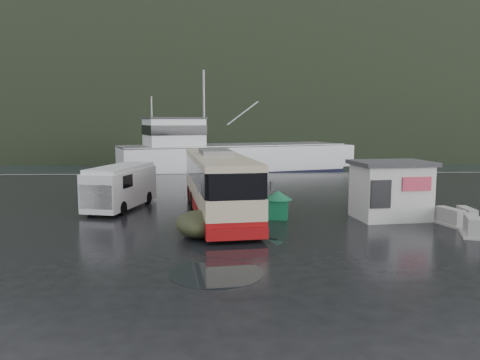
{
  "coord_description": "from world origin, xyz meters",
  "views": [
    {
      "loc": [
        -0.62,
        -21.16,
        4.64
      ],
      "look_at": [
        0.44,
        2.09,
        1.7
      ],
      "focal_mm": 35.0,
      "sensor_mm": 36.0,
      "label": 1
    }
  ],
  "objects_px": {
    "dome_tent": "(199,236)",
    "jersey_barrier_c": "(472,236)",
    "jersey_barrier_a": "(449,225)",
    "jersey_barrier_b": "(466,223)",
    "ticket_kiosk": "(389,218)",
    "waste_bin_left": "(238,222)",
    "waste_bin_right": "(278,218)",
    "white_van": "(122,208)",
    "fishing_trawler": "(233,164)",
    "coach_bus": "(218,215)"
  },
  "relations": [
    {
      "from": "dome_tent",
      "to": "jersey_barrier_c",
      "type": "height_order",
      "value": "dome_tent"
    },
    {
      "from": "jersey_barrier_a",
      "to": "jersey_barrier_b",
      "type": "bearing_deg",
      "value": 19.04
    },
    {
      "from": "jersey_barrier_a",
      "to": "jersey_barrier_c",
      "type": "xyz_separation_m",
      "value": [
        -0.08,
        -2.01,
        0.0
      ]
    },
    {
      "from": "dome_tent",
      "to": "ticket_kiosk",
      "type": "relative_size",
      "value": 0.73
    },
    {
      "from": "waste_bin_left",
      "to": "jersey_barrier_c",
      "type": "xyz_separation_m",
      "value": [
        9.4,
        -2.99,
        0.0
      ]
    },
    {
      "from": "ticket_kiosk",
      "to": "jersey_barrier_a",
      "type": "height_order",
      "value": "ticket_kiosk"
    },
    {
      "from": "waste_bin_right",
      "to": "jersey_barrier_c",
      "type": "distance_m",
      "value": 8.35
    },
    {
      "from": "waste_bin_left",
      "to": "ticket_kiosk",
      "type": "distance_m",
      "value": 7.3
    },
    {
      "from": "waste_bin_right",
      "to": "white_van",
      "type": "bearing_deg",
      "value": 159.66
    },
    {
      "from": "jersey_barrier_b",
      "to": "jersey_barrier_c",
      "type": "relative_size",
      "value": 0.88
    },
    {
      "from": "dome_tent",
      "to": "jersey_barrier_b",
      "type": "xyz_separation_m",
      "value": [
        12.15,
        1.88,
        0.0
      ]
    },
    {
      "from": "ticket_kiosk",
      "to": "fishing_trawler",
      "type": "xyz_separation_m",
      "value": [
        -6.58,
        28.93,
        0.0
      ]
    },
    {
      "from": "jersey_barrier_a",
      "to": "fishing_trawler",
      "type": "bearing_deg",
      "value": 106.1
    },
    {
      "from": "ticket_kiosk",
      "to": "fishing_trawler",
      "type": "height_order",
      "value": "fishing_trawler"
    },
    {
      "from": "dome_tent",
      "to": "fishing_trawler",
      "type": "relative_size",
      "value": 0.09
    },
    {
      "from": "waste_bin_right",
      "to": "fishing_trawler",
      "type": "xyz_separation_m",
      "value": [
        -1.23,
        28.69,
        0.0
      ]
    },
    {
      "from": "waste_bin_left",
      "to": "fishing_trawler",
      "type": "bearing_deg",
      "value": 88.62
    },
    {
      "from": "coach_bus",
      "to": "jersey_barrier_b",
      "type": "height_order",
      "value": "coach_bus"
    },
    {
      "from": "coach_bus",
      "to": "waste_bin_right",
      "type": "bearing_deg",
      "value": -24.88
    },
    {
      "from": "jersey_barrier_a",
      "to": "fishing_trawler",
      "type": "xyz_separation_m",
      "value": [
        -8.78,
        30.42,
        0.0
      ]
    },
    {
      "from": "white_van",
      "to": "jersey_barrier_a",
      "type": "distance_m",
      "value": 16.27
    },
    {
      "from": "coach_bus",
      "to": "dome_tent",
      "type": "distance_m",
      "value": 4.25
    },
    {
      "from": "dome_tent",
      "to": "jersey_barrier_c",
      "type": "bearing_deg",
      "value": -2.37
    },
    {
      "from": "white_van",
      "to": "jersey_barrier_c",
      "type": "bearing_deg",
      "value": -9.3
    },
    {
      "from": "ticket_kiosk",
      "to": "waste_bin_right",
      "type": "bearing_deg",
      "value": 170.99
    },
    {
      "from": "waste_bin_right",
      "to": "dome_tent",
      "type": "distance_m",
      "value": 4.91
    },
    {
      "from": "coach_bus",
      "to": "waste_bin_right",
      "type": "height_order",
      "value": "coach_bus"
    },
    {
      "from": "coach_bus",
      "to": "white_van",
      "type": "relative_size",
      "value": 2.06
    },
    {
      "from": "coach_bus",
      "to": "jersey_barrier_c",
      "type": "height_order",
      "value": "coach_bus"
    },
    {
      "from": "coach_bus",
      "to": "dome_tent",
      "type": "bearing_deg",
      "value": -108.16
    },
    {
      "from": "waste_bin_left",
      "to": "coach_bus",
      "type": "bearing_deg",
      "value": 118.98
    },
    {
      "from": "waste_bin_left",
      "to": "waste_bin_right",
      "type": "distance_m",
      "value": 2.08
    },
    {
      "from": "waste_bin_right",
      "to": "ticket_kiosk",
      "type": "xyz_separation_m",
      "value": [
        5.34,
        -0.24,
        0.0
      ]
    },
    {
      "from": "waste_bin_right",
      "to": "jersey_barrier_c",
      "type": "bearing_deg",
      "value": -26.61
    },
    {
      "from": "waste_bin_left",
      "to": "dome_tent",
      "type": "height_order",
      "value": "waste_bin_left"
    },
    {
      "from": "waste_bin_left",
      "to": "jersey_barrier_a",
      "type": "relative_size",
      "value": 0.97
    },
    {
      "from": "dome_tent",
      "to": "waste_bin_left",
      "type": "bearing_deg",
      "value": 55.94
    },
    {
      "from": "jersey_barrier_c",
      "to": "coach_bus",
      "type": "bearing_deg",
      "value": 155.79
    },
    {
      "from": "jersey_barrier_b",
      "to": "fishing_trawler",
      "type": "relative_size",
      "value": 0.05
    },
    {
      "from": "ticket_kiosk",
      "to": "jersey_barrier_a",
      "type": "distance_m",
      "value": 2.66
    },
    {
      "from": "waste_bin_left",
      "to": "waste_bin_right",
      "type": "xyz_separation_m",
      "value": [
        1.94,
        0.75,
        0.0
      ]
    },
    {
      "from": "waste_bin_left",
      "to": "dome_tent",
      "type": "relative_size",
      "value": 0.57
    },
    {
      "from": "white_van",
      "to": "jersey_barrier_b",
      "type": "xyz_separation_m",
      "value": [
        16.53,
        -4.37,
        0.0
      ]
    },
    {
      "from": "jersey_barrier_c",
      "to": "fishing_trawler",
      "type": "bearing_deg",
      "value": 105.01
    },
    {
      "from": "white_van",
      "to": "coach_bus",
      "type": "bearing_deg",
      "value": -7.74
    },
    {
      "from": "white_van",
      "to": "dome_tent",
      "type": "xyz_separation_m",
      "value": [
        4.38,
        -6.25,
        0.0
      ]
    },
    {
      "from": "coach_bus",
      "to": "jersey_barrier_b",
      "type": "distance_m",
      "value": 11.58
    },
    {
      "from": "coach_bus",
      "to": "white_van",
      "type": "xyz_separation_m",
      "value": [
        -5.17,
        2.08,
        0.0
      ]
    },
    {
      "from": "waste_bin_right",
      "to": "waste_bin_left",
      "type": "bearing_deg",
      "value": -158.85
    },
    {
      "from": "white_van",
      "to": "jersey_barrier_a",
      "type": "xyz_separation_m",
      "value": [
        15.57,
        -4.7,
        0.0
      ]
    }
  ]
}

